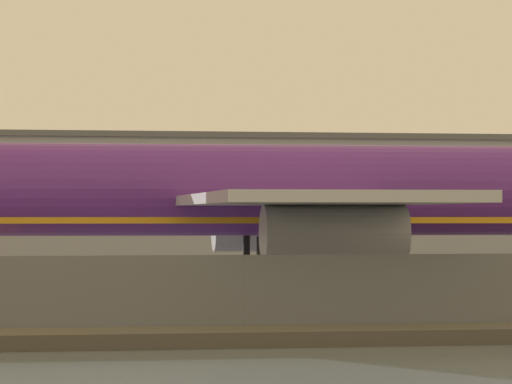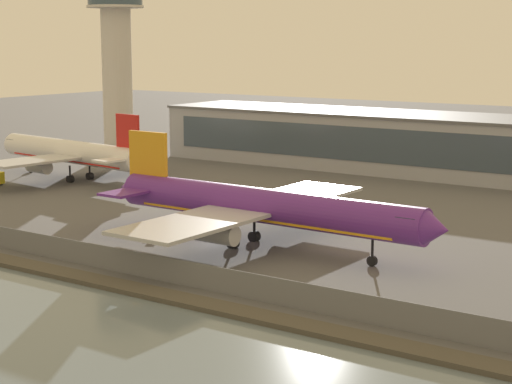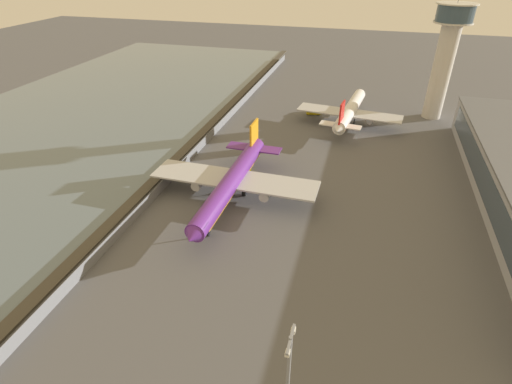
{
  "view_description": "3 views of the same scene",
  "coord_description": "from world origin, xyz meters",
  "views": [
    {
      "loc": [
        -7.93,
        -67.36,
        4.11
      ],
      "look_at": [
        3.91,
        5.02,
        5.24
      ],
      "focal_mm": 105.0,
      "sensor_mm": 36.0,
      "label": 1
    },
    {
      "loc": [
        64.16,
        -82.76,
        25.26
      ],
      "look_at": [
        0.16,
        9.96,
        5.31
      ],
      "focal_mm": 60.0,
      "sensor_mm": 36.0,
      "label": 2
    },
    {
      "loc": [
        84.97,
        30.97,
        53.29
      ],
      "look_at": [
        6.03,
        8.64,
        3.07
      ],
      "focal_mm": 28.0,
      "sensor_mm": 36.0,
      "label": 3
    }
  ],
  "objects": [
    {
      "name": "baggage_tug",
      "position": [
        -9.21,
        1.62,
        0.81
      ],
      "size": [
        3.55,
        3.09,
        1.8
      ],
      "color": "yellow",
      "rests_on": "ground"
    },
    {
      "name": "perimeter_fence",
      "position": [
        0.0,
        -16.0,
        1.36
      ],
      "size": [
        280.0,
        0.1,
        2.72
      ],
      "color": "slate",
      "rests_on": "ground"
    },
    {
      "name": "cargo_jet_purple",
      "position": [
        5.64,
        2.55,
        5.1
      ],
      "size": [
        48.36,
        41.54,
        13.38
      ],
      "color": "#602889",
      "rests_on": "ground"
    },
    {
      "name": "control_tower",
      "position": [
        -67.79,
        54.95,
        23.57
      ],
      "size": [
        12.97,
        12.97,
        40.8
      ],
      "color": "beige",
      "rests_on": "ground"
    },
    {
      "name": "passenger_jet_white_red",
      "position": [
        -52.05,
        26.21,
        4.98
      ],
      "size": [
        42.29,
        36.29,
        13.05
      ],
      "color": "white",
      "rests_on": "ground"
    },
    {
      "name": "shoreline_seawall",
      "position": [
        0.0,
        -20.5,
        0.25
      ],
      "size": [
        320.0,
        3.0,
        0.5
      ],
      "color": "#474238",
      "rests_on": "ground"
    },
    {
      "name": "ground_plane",
      "position": [
        0.0,
        0.0,
        0.0
      ],
      "size": [
        500.0,
        500.0,
        0.0
      ],
      "primitive_type": "plane",
      "color": "#565659"
    },
    {
      "name": "terminal_building",
      "position": [
        -6.61,
        70.84,
        5.68
      ],
      "size": [
        103.71,
        20.52,
        11.34
      ],
      "color": "#9EA3AD",
      "rests_on": "ground"
    }
  ]
}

